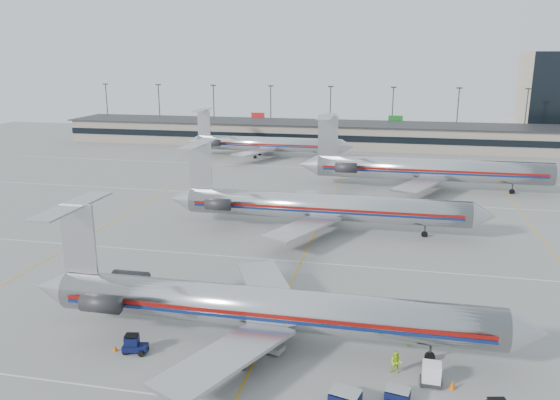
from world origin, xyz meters
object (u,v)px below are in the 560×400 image
(tug_center, at_px, (231,355))
(belt_loader, at_px, (265,344))
(uld_container, at_px, (431,374))
(jet_second_row, at_px, (318,206))
(jet_foreground, at_px, (260,307))

(tug_center, distance_m, belt_loader, 3.50)
(uld_container, bearing_deg, tug_center, -175.63)
(belt_loader, bearing_deg, jet_second_row, 108.70)
(jet_foreground, xyz_separation_m, belt_loader, (0.69, -1.13, -2.74))
(tug_center, relative_size, uld_container, 1.47)
(jet_foreground, distance_m, tug_center, 4.82)
(uld_container, relative_size, belt_loader, 0.41)
(jet_foreground, bearing_deg, belt_loader, -58.42)
(uld_container, bearing_deg, jet_second_row, 113.21)
(jet_foreground, xyz_separation_m, tug_center, (-1.40, -3.92, -2.43))
(jet_second_row, height_order, belt_loader, jet_second_row)
(jet_second_row, height_order, tug_center, jet_second_row)
(jet_foreground, distance_m, belt_loader, 3.04)
(tug_center, bearing_deg, uld_container, -5.73)
(jet_foreground, xyz_separation_m, jet_second_row, (0.36, 31.86, 0.14))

